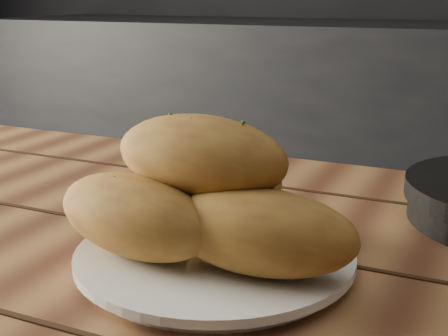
# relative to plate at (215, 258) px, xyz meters

# --- Properties ---
(counter) EXTENTS (2.80, 0.60, 0.90)m
(counter) POSITION_rel_plate_xyz_m (-0.15, 1.56, -0.31)
(counter) COLOR black
(counter) RESTS_ON ground
(plate) EXTENTS (0.25, 0.25, 0.02)m
(plate) POSITION_rel_plate_xyz_m (0.00, 0.00, 0.00)
(plate) COLOR white
(plate) RESTS_ON table
(bread_rolls) EXTENTS (0.29, 0.23, 0.12)m
(bread_rolls) POSITION_rel_plate_xyz_m (-0.01, -0.00, 0.06)
(bread_rolls) COLOR #BC8834
(bread_rolls) RESTS_ON plate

